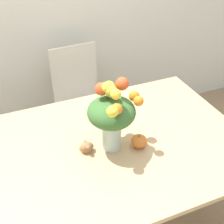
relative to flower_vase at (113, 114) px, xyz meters
name	(u,v)px	position (x,y,z in m)	size (l,w,h in m)	color
ground_plane	(111,224)	(-0.01, 0.02, -0.99)	(12.00, 12.00, 0.00)	#8E7556
dining_table	(110,155)	(-0.01, 0.02, -0.31)	(1.59, 1.11, 0.76)	tan
flower_vase	(113,114)	(0.00, 0.00, 0.00)	(0.31, 0.32, 0.43)	#B2CCBC
pumpkin	(139,141)	(0.14, -0.06, -0.19)	(0.09, 0.09, 0.09)	orange
turkey_figurine	(86,145)	(-0.15, 0.03, -0.20)	(0.08, 0.11, 0.07)	#936642
dining_chair_near_window	(81,102)	(0.09, 0.91, -0.50)	(0.44, 0.44, 0.95)	silver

